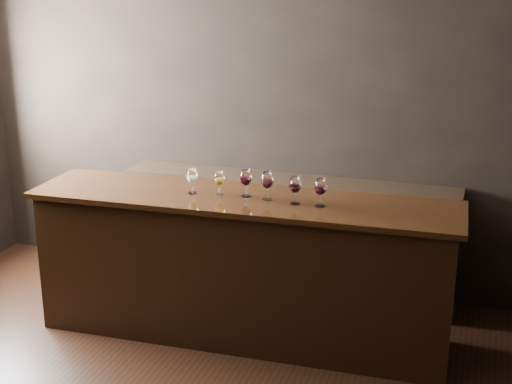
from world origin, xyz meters
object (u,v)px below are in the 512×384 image
(glass_red_b, at_px, (267,181))
(bar_counter, at_px, (243,270))
(glass_red_a, at_px, (246,178))
(glass_white, at_px, (192,177))
(glass_amber, at_px, (219,179))
(glass_red_c, at_px, (295,185))
(glass_red_d, at_px, (321,188))
(back_bar_shelf, at_px, (287,236))

(glass_red_b, bearing_deg, bar_counter, -178.88)
(glass_red_a, bearing_deg, glass_red_b, -8.84)
(glass_white, height_order, glass_amber, glass_white)
(glass_white, bearing_deg, glass_red_c, -0.15)
(glass_red_b, xyz_separation_m, glass_red_d, (0.40, -0.02, -0.01))
(glass_amber, bearing_deg, glass_red_a, 8.30)
(glass_amber, height_order, glass_red_c, glass_red_c)
(glass_red_b, xyz_separation_m, glass_red_c, (0.22, -0.03, -0.01))
(bar_counter, height_order, glass_red_d, glass_red_d)
(bar_counter, height_order, glass_amber, glass_amber)
(glass_red_d, bearing_deg, glass_white, -179.72)
(glass_white, distance_m, glass_amber, 0.21)
(glass_white, distance_m, glass_red_a, 0.40)
(glass_white, xyz_separation_m, glass_amber, (0.20, 0.03, -0.01))
(back_bar_shelf, relative_size, glass_amber, 15.94)
(glass_amber, bearing_deg, bar_counter, -0.68)
(bar_counter, height_order, glass_white, glass_white)
(bar_counter, xyz_separation_m, glass_red_d, (0.59, -0.02, 0.71))
(back_bar_shelf, bearing_deg, glass_red_c, -70.80)
(glass_red_c, bearing_deg, glass_white, 179.85)
(glass_red_c, xyz_separation_m, glass_red_d, (0.18, 0.01, -0.00))
(glass_red_b, bearing_deg, glass_red_a, 171.16)
(glass_red_d, bearing_deg, glass_amber, 178.27)
(glass_red_b, bearing_deg, glass_red_d, -3.56)
(bar_counter, xyz_separation_m, glass_red_b, (0.19, 0.00, 0.72))
(back_bar_shelf, height_order, glass_white, glass_white)
(glass_red_b, distance_m, glass_red_d, 0.40)
(glass_amber, bearing_deg, glass_white, -172.21)
(glass_red_a, bearing_deg, bar_counter, -119.15)
(bar_counter, height_order, glass_red_c, glass_red_c)
(bar_counter, relative_size, glass_red_a, 15.11)
(back_bar_shelf, height_order, glass_red_c, glass_red_c)
(glass_amber, bearing_deg, glass_red_d, -1.73)
(glass_red_b, bearing_deg, glass_white, -177.04)
(glass_white, height_order, glass_red_d, glass_red_d)
(back_bar_shelf, xyz_separation_m, glass_red_b, (0.09, -0.85, 0.74))
(bar_counter, distance_m, glass_red_d, 0.92)
(glass_amber, relative_size, glass_red_d, 0.89)
(bar_counter, height_order, glass_red_a, glass_red_a)
(back_bar_shelf, xyz_separation_m, glass_amber, (-0.28, -0.86, 0.72))
(bar_counter, distance_m, back_bar_shelf, 0.86)
(back_bar_shelf, distance_m, glass_red_d, 1.25)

